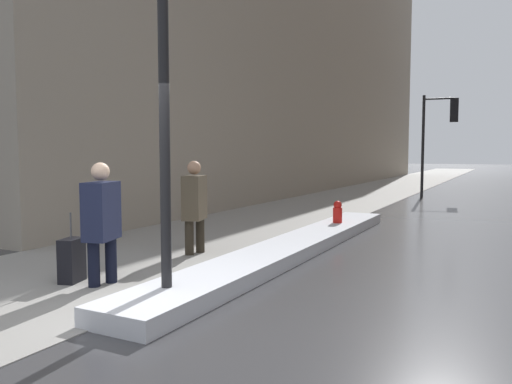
% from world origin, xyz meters
% --- Properties ---
extents(ground_plane, '(160.00, 160.00, 0.00)m').
position_xyz_m(ground_plane, '(0.00, 0.00, 0.00)').
color(ground_plane, '#38383A').
extents(sidewalk_slab, '(4.00, 80.00, 0.01)m').
position_xyz_m(sidewalk_slab, '(-2.00, 15.00, 0.01)').
color(sidewalk_slab, gray).
rests_on(sidewalk_slab, ground).
extents(snow_bank_curb, '(0.90, 8.97, 0.22)m').
position_xyz_m(snow_bank_curb, '(0.27, 4.14, 0.11)').
color(snow_bank_curb, silver).
rests_on(snow_bank_curb, ground).
extents(building_facade_left, '(6.00, 36.00, 17.46)m').
position_xyz_m(building_facade_left, '(-7.00, 20.00, 8.73)').
color(building_facade_left, gray).
rests_on(building_facade_left, ground).
extents(lamp_post, '(0.28, 0.28, 4.38)m').
position_xyz_m(lamp_post, '(0.18, 0.68, 2.66)').
color(lamp_post, black).
rests_on(lamp_post, ground).
extents(traffic_light_near, '(1.31, 0.42, 3.97)m').
position_xyz_m(traffic_light_near, '(1.12, 16.65, 2.87)').
color(traffic_light_near, black).
rests_on(traffic_light_near, ground).
extents(pedestrian_trailing, '(0.44, 0.59, 1.62)m').
position_xyz_m(pedestrian_trailing, '(-1.12, 1.00, 0.90)').
color(pedestrian_trailing, black).
rests_on(pedestrian_trailing, ground).
extents(pedestrian_with_shoulder_bag, '(0.44, 0.76, 1.60)m').
position_xyz_m(pedestrian_with_shoulder_bag, '(-1.19, 3.25, 0.89)').
color(pedestrian_with_shoulder_bag, '#2A241B').
rests_on(pedestrian_with_shoulder_bag, ground).
extents(rolling_suitcase, '(0.31, 0.41, 0.95)m').
position_xyz_m(rolling_suitcase, '(-1.58, 0.91, 0.30)').
color(rolling_suitcase, black).
rests_on(rolling_suitcase, ground).
extents(fire_hydrant, '(0.20, 0.20, 0.70)m').
position_xyz_m(fire_hydrant, '(0.26, 6.61, 0.35)').
color(fire_hydrant, red).
rests_on(fire_hydrant, ground).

